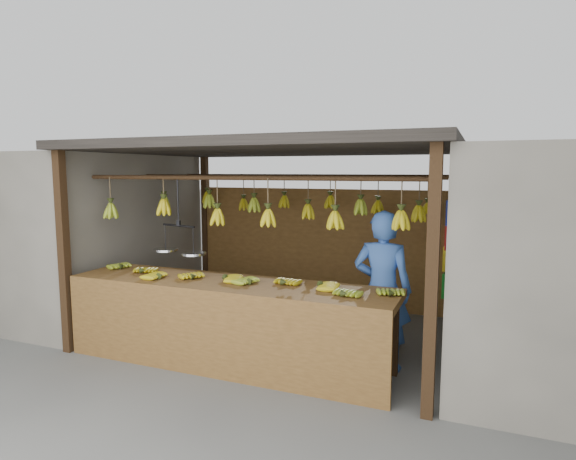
% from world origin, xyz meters
% --- Properties ---
extents(ground, '(80.00, 80.00, 0.00)m').
position_xyz_m(ground, '(0.00, 0.00, 0.00)').
color(ground, '#5B5B57').
extents(stall, '(4.30, 3.30, 2.40)m').
position_xyz_m(stall, '(0.00, 0.33, 1.97)').
color(stall, black).
rests_on(stall, ground).
extents(neighbor_left, '(3.00, 3.00, 2.30)m').
position_xyz_m(neighbor_left, '(-3.60, 0.00, 1.15)').
color(neighbor_left, slate).
rests_on(neighbor_left, ground).
extents(counter, '(3.64, 0.82, 0.96)m').
position_xyz_m(counter, '(-0.10, -1.23, 0.71)').
color(counter, brown).
rests_on(counter, ground).
extents(hanging_bananas, '(3.59, 2.23, 0.39)m').
position_xyz_m(hanging_bananas, '(0.01, 0.00, 1.61)').
color(hanging_bananas, '#92A523').
rests_on(hanging_bananas, ground).
extents(balance_scale, '(0.71, 0.37, 0.85)m').
position_xyz_m(balance_scale, '(-0.80, -1.00, 1.21)').
color(balance_scale, black).
rests_on(balance_scale, ground).
extents(vendor, '(0.62, 0.41, 1.67)m').
position_xyz_m(vendor, '(1.43, -0.60, 0.84)').
color(vendor, '#3359A5').
rests_on(vendor, ground).
extents(bag_bundles, '(0.08, 0.26, 1.34)m').
position_xyz_m(bag_bundles, '(1.94, 1.35, 1.02)').
color(bag_bundles, '#1426BF').
rests_on(bag_bundles, ground).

